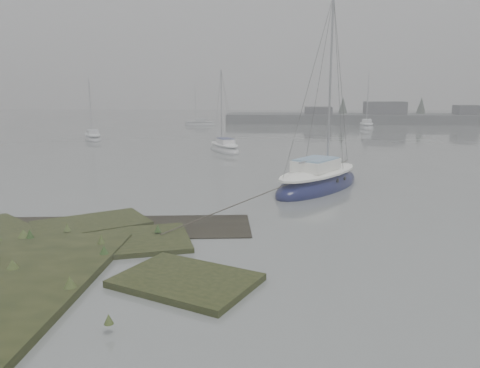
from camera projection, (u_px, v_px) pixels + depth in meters
name	position (u px, v px, depth m)	size (l,w,h in m)	color
ground	(240.00, 147.00, 42.23)	(160.00, 160.00, 0.00)	slate
far_shoreline	(428.00, 118.00, 71.58)	(60.00, 8.00, 4.15)	#4C4F51
sailboat_main	(318.00, 182.00, 24.22)	(6.10, 7.51, 10.43)	#0E113C
sailboat_white	(224.00, 149.00, 38.98)	(3.79, 5.31, 7.20)	silver
sailboat_far_a	(93.00, 138.00, 47.79)	(3.58, 4.96, 6.73)	#A1A4A9
sailboat_far_b	(366.00, 127.00, 62.22)	(2.64, 5.80, 7.89)	silver
sailboat_far_c	(200.00, 124.00, 67.50)	(4.74, 2.10, 6.47)	#B7BEC2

